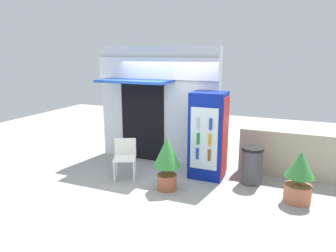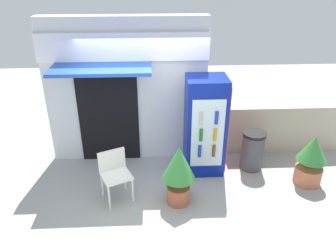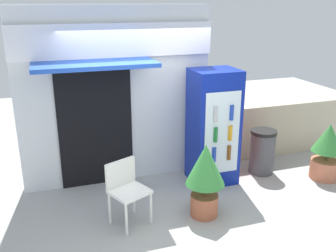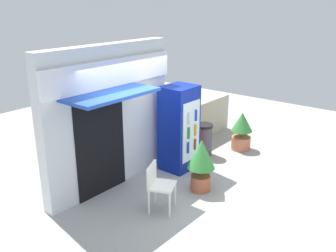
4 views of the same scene
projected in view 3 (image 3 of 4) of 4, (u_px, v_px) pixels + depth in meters
ground at (166, 215)px, 5.31m from camera, size 16.00×16.00×0.00m
storefront_building at (115, 94)px, 5.99m from camera, size 3.10×1.06×2.86m
drink_cooler at (214, 127)px, 6.07m from camera, size 0.75×0.70×1.89m
plastic_chair at (126, 186)px, 5.01m from camera, size 0.61×0.59×0.87m
potted_plant_near_shop at (205, 173)px, 5.12m from camera, size 0.55×0.55×1.08m
potted_plant_curbside at (327, 149)px, 6.27m from camera, size 0.53×0.53×0.97m
trash_bin at (262, 151)px, 6.53m from camera, size 0.45×0.45×0.79m
stone_boundary_wall at (283, 128)px, 7.35m from camera, size 2.47×0.23×1.03m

